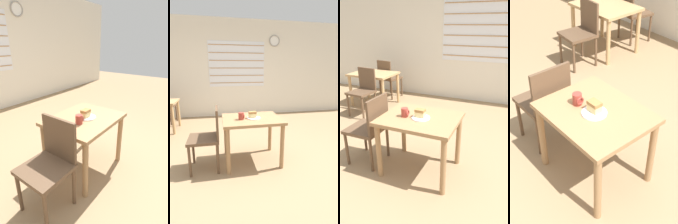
% 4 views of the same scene
% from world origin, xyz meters
% --- Properties ---
extents(ground_plane, '(14.00, 14.00, 0.00)m').
position_xyz_m(ground_plane, '(0.00, 0.00, 0.00)').
color(ground_plane, '#997A56').
extents(dining_table_near, '(0.86, 0.70, 0.70)m').
position_xyz_m(dining_table_near, '(0.01, 0.12, 0.58)').
color(dining_table_near, '#9E754C').
rests_on(dining_table_near, ground_plane).
extents(chair_near_window, '(0.42, 0.42, 0.89)m').
position_xyz_m(chair_near_window, '(-0.63, 0.04, 0.50)').
color(chair_near_window, brown).
rests_on(chair_near_window, ground_plane).
extents(plate, '(0.20, 0.20, 0.01)m').
position_xyz_m(plate, '(0.03, 0.10, 0.71)').
color(plate, white).
rests_on(plate, dining_table_near).
extents(cake_slice, '(0.11, 0.08, 0.09)m').
position_xyz_m(cake_slice, '(0.02, 0.11, 0.76)').
color(cake_slice, '#E0C67F').
rests_on(cake_slice, plate).
extents(coffee_mug, '(0.09, 0.08, 0.10)m').
position_xyz_m(coffee_mug, '(-0.15, 0.07, 0.75)').
color(coffee_mug, '#9E382D').
rests_on(coffee_mug, dining_table_near).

